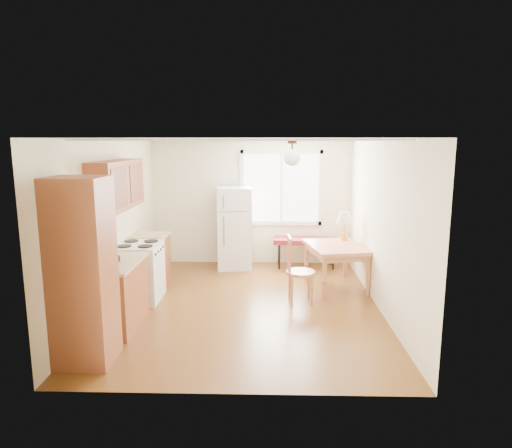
{
  "coord_description": "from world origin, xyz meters",
  "views": [
    {
      "loc": [
        0.34,
        -6.63,
        2.47
      ],
      "look_at": [
        0.14,
        0.61,
        1.15
      ],
      "focal_mm": 32.0,
      "sensor_mm": 36.0,
      "label": 1
    }
  ],
  "objects_px": {
    "refrigerator": "(234,228)",
    "dining_table": "(336,251)",
    "bench": "(306,242)",
    "chair": "(295,265)"
  },
  "relations": [
    {
      "from": "refrigerator",
      "to": "chair",
      "type": "xyz_separation_m",
      "value": [
        1.08,
        -1.93,
        -0.2
      ]
    },
    {
      "from": "dining_table",
      "to": "chair",
      "type": "xyz_separation_m",
      "value": [
        -0.75,
        -0.74,
        -0.04
      ]
    },
    {
      "from": "refrigerator",
      "to": "bench",
      "type": "xyz_separation_m",
      "value": [
        1.42,
        0.06,
        -0.28
      ]
    },
    {
      "from": "refrigerator",
      "to": "bench",
      "type": "relative_size",
      "value": 1.24
    },
    {
      "from": "dining_table",
      "to": "chair",
      "type": "relative_size",
      "value": 1.28
    },
    {
      "from": "dining_table",
      "to": "bench",
      "type": "bearing_deg",
      "value": 97.0
    },
    {
      "from": "refrigerator",
      "to": "dining_table",
      "type": "distance_m",
      "value": 2.19
    },
    {
      "from": "refrigerator",
      "to": "dining_table",
      "type": "xyz_separation_m",
      "value": [
        1.83,
        -1.19,
        -0.16
      ]
    },
    {
      "from": "refrigerator",
      "to": "chair",
      "type": "bearing_deg",
      "value": -67.23
    },
    {
      "from": "refrigerator",
      "to": "bench",
      "type": "distance_m",
      "value": 1.45
    }
  ]
}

